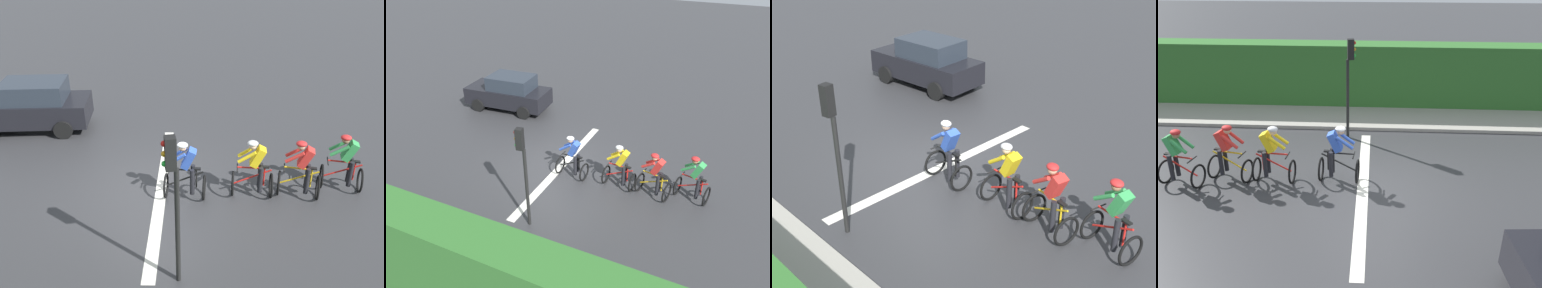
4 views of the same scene
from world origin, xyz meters
TOP-DOWN VIEW (x-y plane):
  - ground_plane at (0.00, 0.00)m, footprint 80.00×80.00m
  - sidewalk_kerb at (5.33, 2.00)m, footprint 2.80×21.09m
  - stone_wall_low at (6.23, 2.00)m, footprint 0.44×21.09m
  - hedge_wall at (6.53, 2.00)m, footprint 1.10×21.09m
  - road_marking_stop_line at (0.00, 0.26)m, footprint 7.00×0.30m
  - cyclist_lead at (-0.07, 5.23)m, footprint 0.88×1.19m
  - cyclist_second at (0.29, 3.99)m, footprint 0.89×1.20m
  - cyclist_mid at (0.27, 2.76)m, footprint 0.77×1.13m
  - cyclist_fourth at (0.39, 0.97)m, footprint 0.76×1.13m
  - traffic_light_near_crossing at (3.34, 0.82)m, footprint 0.23×0.31m

SIDE VIEW (x-z plane):
  - ground_plane at x=0.00m, z-range 0.00..0.00m
  - road_marking_stop_line at x=0.00m, z-range 0.00..0.01m
  - sidewalk_kerb at x=5.33m, z-range 0.00..0.12m
  - stone_wall_low at x=6.23m, z-range 0.00..0.59m
  - cyclist_lead at x=-0.07m, z-range -0.03..1.63m
  - cyclist_second at x=0.29m, z-range -0.03..1.63m
  - cyclist_mid at x=0.27m, z-range -0.03..1.63m
  - cyclist_fourth at x=0.39m, z-range -0.03..1.63m
  - hedge_wall at x=6.53m, z-range 0.00..2.52m
  - traffic_light_near_crossing at x=3.34m, z-range 0.55..3.89m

